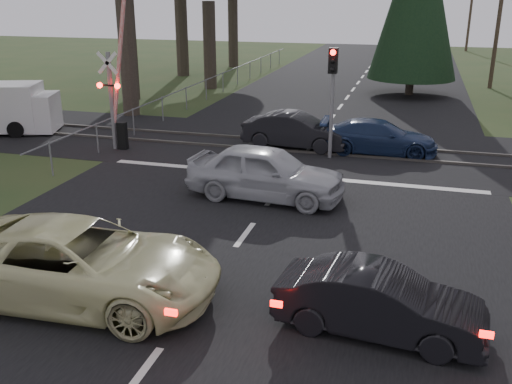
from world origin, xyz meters
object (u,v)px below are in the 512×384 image
(crossing_signal, at_px, (116,98))
(dark_hatchback, at_px, (380,302))
(utility_pole_mid, at_px, (500,12))
(silver_car, at_px, (266,173))
(blue_sedan, at_px, (379,137))
(dark_car_far, at_px, (296,131))
(cream_coupe, at_px, (78,262))
(utility_pole_far, at_px, (471,4))
(traffic_signal_center, at_px, (332,84))

(crossing_signal, bearing_deg, dark_hatchback, -43.54)
(crossing_signal, xyz_separation_m, utility_pole_mid, (15.77, 20.21, 2.67))
(utility_pole_mid, xyz_separation_m, silver_car, (-8.70, -24.15, -3.91))
(blue_sedan, xyz_separation_m, dark_car_far, (-3.25, -0.06, 0.06))
(cream_coupe, bearing_deg, utility_pole_mid, -22.49)
(blue_sedan, distance_m, dark_car_far, 3.25)
(utility_pole_far, xyz_separation_m, dark_hatchback, (-4.83, -55.62, -4.10))
(traffic_signal_center, xyz_separation_m, blue_sedan, (1.71, 1.30, -2.16))
(utility_pole_mid, xyz_separation_m, dark_hatchback, (-4.83, -30.62, -4.10))
(traffic_signal_center, xyz_separation_m, dark_hatchback, (2.67, -11.29, -2.18))
(dark_car_far, bearing_deg, blue_sedan, -83.83)
(utility_pole_far, bearing_deg, utility_pole_mid, -90.00)
(blue_sedan, height_order, dark_car_far, dark_car_far)
(utility_pole_far, distance_m, blue_sedan, 43.60)
(dark_hatchback, height_order, silver_car, silver_car)
(utility_pole_far, xyz_separation_m, silver_car, (-8.70, -49.15, -3.91))
(crossing_signal, relative_size, dark_car_far, 1.63)
(cream_coupe, distance_m, silver_car, 7.18)
(cream_coupe, xyz_separation_m, silver_car, (2.12, 6.85, 0.01))
(crossing_signal, height_order, utility_pole_mid, utility_pole_mid)
(silver_car, height_order, blue_sedan, silver_car)
(silver_car, bearing_deg, utility_pole_far, -5.21)
(utility_pole_far, distance_m, cream_coupe, 57.17)
(dark_hatchback, height_order, blue_sedan, blue_sedan)
(silver_car, bearing_deg, crossing_signal, 65.76)
(utility_pole_mid, xyz_separation_m, utility_pole_far, (0.00, 25.00, 0.00))
(utility_pole_far, bearing_deg, dark_hatchback, -94.96)
(blue_sedan, bearing_deg, crossing_signal, 100.65)
(crossing_signal, xyz_separation_m, dark_car_far, (6.73, 2.13, -1.35))
(crossing_signal, height_order, silver_car, crossing_signal)
(utility_pole_mid, relative_size, utility_pole_far, 1.00)
(utility_pole_mid, relative_size, dark_car_far, 2.11)
(dark_hatchback, bearing_deg, utility_pole_mid, -3.16)
(cream_coupe, height_order, blue_sedan, cream_coupe)
(crossing_signal, bearing_deg, dark_car_far, 17.58)
(cream_coupe, distance_m, dark_car_far, 13.04)
(traffic_signal_center, bearing_deg, utility_pole_far, 80.40)
(utility_pole_mid, bearing_deg, blue_sedan, -107.83)
(traffic_signal_center, height_order, cream_coupe, traffic_signal_center)
(cream_coupe, xyz_separation_m, dark_car_far, (1.78, 12.92, -0.11))
(traffic_signal_center, bearing_deg, cream_coupe, -105.89)
(utility_pole_mid, height_order, silver_car, utility_pole_mid)
(utility_pole_mid, distance_m, dark_car_far, 20.62)
(dark_hatchback, relative_size, silver_car, 0.79)
(dark_car_far, bearing_deg, dark_hatchback, -156.33)
(utility_pole_far, height_order, silver_car, utility_pole_far)
(traffic_signal_center, height_order, silver_car, traffic_signal_center)
(utility_pole_far, bearing_deg, dark_car_far, -101.86)
(blue_sedan, bearing_deg, traffic_signal_center, 125.63)
(silver_car, bearing_deg, dark_hatchback, -144.28)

